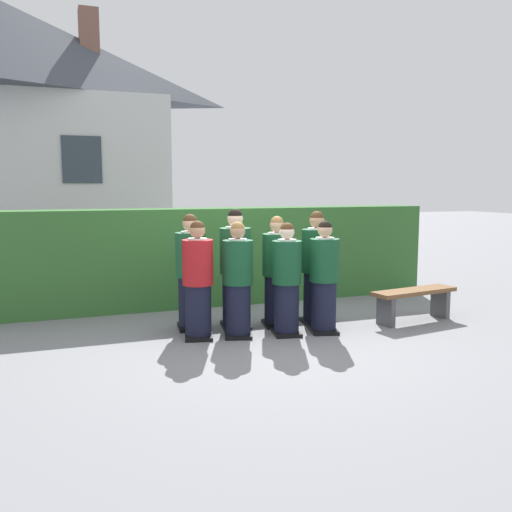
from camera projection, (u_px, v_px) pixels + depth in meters
The scene contains 12 objects.
ground_plane at pixel (262, 335), 7.47m from camera, with size 60.00×60.00×0.00m, color slate.
student_in_red_blazer at pixel (198, 283), 7.23m from camera, with size 0.45×0.52×1.56m.
student_front_row_1 at pixel (238, 282), 7.32m from camera, with size 0.46×0.54×1.54m.
student_front_row_2 at pixel (287, 282), 7.41m from camera, with size 0.42×0.49×1.52m.
student_front_row_3 at pixel (324, 280), 7.54m from camera, with size 0.46×0.53×1.54m.
student_rear_row_0 at pixel (191, 275), 7.71m from camera, with size 0.43×0.51×1.62m.
student_rear_row_1 at pixel (235, 271), 7.80m from camera, with size 0.46×0.56×1.69m.
student_rear_row_2 at pixel (277, 274), 7.90m from camera, with size 0.44×0.51×1.58m.
student_rear_row_3 at pixel (316, 270), 8.02m from camera, with size 0.44×0.52×1.65m.
hedge at pixel (216, 256), 9.45m from camera, with size 7.79×0.70×1.64m.
school_building_main at pixel (5, 132), 13.93m from camera, with size 8.25×3.78×6.58m.
wooden_bench at pixel (414, 298), 8.20m from camera, with size 1.44×0.57×0.48m.
Camera 1 is at (-2.61, -6.79, 1.99)m, focal length 38.72 mm.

